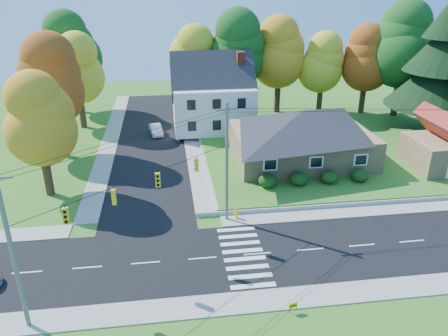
% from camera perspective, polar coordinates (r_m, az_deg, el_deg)
% --- Properties ---
extents(ground, '(120.00, 120.00, 0.00)m').
position_cam_1_polar(ground, '(32.38, 4.36, -11.13)').
color(ground, '#3D7923').
extents(road_main, '(90.00, 8.00, 0.02)m').
position_cam_1_polar(road_main, '(32.37, 4.36, -11.12)').
color(road_main, black).
rests_on(road_main, ground).
extents(road_cross, '(8.00, 44.00, 0.02)m').
position_cam_1_polar(road_cross, '(55.14, -9.48, 3.78)').
color(road_cross, black).
rests_on(road_cross, ground).
extents(sidewalk_north, '(90.00, 2.00, 0.08)m').
position_cam_1_polar(sidewalk_north, '(36.49, 2.74, -6.66)').
color(sidewalk_north, '#9C9A90').
rests_on(sidewalk_north, ground).
extents(sidewalk_south, '(90.00, 2.00, 0.08)m').
position_cam_1_polar(sidewalk_south, '(28.50, 6.52, -16.71)').
color(sidewalk_south, '#9C9A90').
rests_on(sidewalk_south, ground).
extents(lawn, '(30.00, 30.00, 0.50)m').
position_cam_1_polar(lawn, '(53.81, 13.37, 3.21)').
color(lawn, '#3D7923').
rests_on(lawn, ground).
extents(ranch_house, '(14.60, 10.60, 5.40)m').
position_cam_1_polar(ranch_house, '(46.75, 10.07, 4.32)').
color(ranch_house, tan).
rests_on(ranch_house, lawn).
extents(colonial_house, '(10.40, 8.40, 9.60)m').
position_cam_1_polar(colonial_house, '(56.02, -1.42, 9.30)').
color(colonial_house, silver).
rests_on(colonial_house, lawn).
extents(garage, '(7.30, 6.30, 4.60)m').
position_cam_1_polar(garage, '(49.66, 27.06, 2.67)').
color(garage, tan).
rests_on(garage, lawn).
extents(hedge_row, '(10.70, 1.70, 1.27)m').
position_cam_1_polar(hedge_row, '(41.94, 11.70, -1.25)').
color(hedge_row, '#163A10').
rests_on(hedge_row, lawn).
extents(traffic_infrastructure, '(38.10, 10.66, 10.00)m').
position_cam_1_polar(traffic_infrastructure, '(30.91, 3.86, -1.86)').
color(traffic_infrastructure, '#666059').
rests_on(traffic_infrastructure, ground).
extents(tree_lot_0, '(6.72, 6.72, 12.51)m').
position_cam_1_polar(tree_lot_0, '(60.92, -4.09, 14.00)').
color(tree_lot_0, '#3F2A19').
rests_on(tree_lot_0, lawn).
extents(tree_lot_1, '(7.84, 7.84, 14.60)m').
position_cam_1_polar(tree_lot_1, '(60.43, 1.83, 15.22)').
color(tree_lot_1, '#3F2A19').
rests_on(tree_lot_1, lawn).
extents(tree_lot_2, '(7.28, 7.28, 13.56)m').
position_cam_1_polar(tree_lot_2, '(62.76, 7.26, 14.76)').
color(tree_lot_2, '#3F2A19').
rests_on(tree_lot_2, lawn).
extents(tree_lot_3, '(6.16, 6.16, 11.47)m').
position_cam_1_polar(tree_lot_3, '(63.84, 12.79, 13.34)').
color(tree_lot_3, '#3F2A19').
rests_on(tree_lot_3, lawn).
extents(tree_lot_4, '(6.72, 6.72, 12.51)m').
position_cam_1_polar(tree_lot_4, '(65.15, 18.24, 13.54)').
color(tree_lot_4, '#3F2A19').
rests_on(tree_lot_4, lawn).
extents(tree_lot_5, '(8.40, 8.40, 15.64)m').
position_cam_1_polar(tree_lot_5, '(64.97, 22.51, 14.69)').
color(tree_lot_5, '#3F2A19').
rests_on(tree_lot_5, lawn).
extents(conifer_east_a, '(12.80, 12.80, 16.96)m').
position_cam_1_polar(conifer_east_a, '(58.91, 27.02, 12.31)').
color(conifer_east_a, '#3F2A19').
rests_on(conifer_east_a, lawn).
extents(tree_west_0, '(6.16, 6.16, 11.47)m').
position_cam_1_polar(tree_west_0, '(41.07, -23.15, 5.78)').
color(tree_west_0, '#3F2A19').
rests_on(tree_west_0, ground).
extents(tree_west_1, '(7.28, 7.28, 13.56)m').
position_cam_1_polar(tree_west_1, '(50.41, -21.83, 10.56)').
color(tree_west_1, '#3F2A19').
rests_on(tree_west_1, ground).
extents(tree_west_2, '(6.72, 6.72, 12.51)m').
position_cam_1_polar(tree_west_2, '(59.92, -18.73, 12.20)').
color(tree_west_2, '#3F2A19').
rests_on(tree_west_2, ground).
extents(tree_west_3, '(7.84, 7.84, 14.60)m').
position_cam_1_polar(tree_west_3, '(67.85, -19.45, 14.44)').
color(tree_west_3, '#3F2A19').
rests_on(tree_west_3, ground).
extents(white_car, '(1.95, 3.99, 1.26)m').
position_cam_1_polar(white_car, '(56.44, -8.88, 4.97)').
color(white_car, silver).
rests_on(white_car, road_cross).
extents(fire_hydrant, '(0.50, 0.39, 0.88)m').
position_cam_1_polar(fire_hydrant, '(36.34, 1.64, -6.08)').
color(fire_hydrant, yellow).
rests_on(fire_hydrant, ground).
extents(yard_sign, '(0.56, 0.17, 0.71)m').
position_cam_1_polar(yard_sign, '(27.51, 9.02, -17.34)').
color(yard_sign, black).
rests_on(yard_sign, ground).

